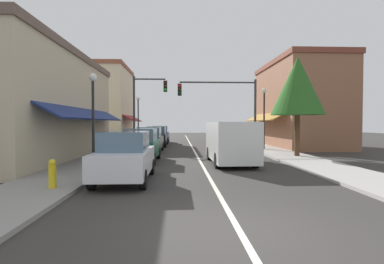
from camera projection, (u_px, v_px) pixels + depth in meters
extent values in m
plane|color=#33302D|center=(193.00, 149.00, 23.62)|extent=(80.00, 80.00, 0.00)
cube|color=gray|center=(123.00, 149.00, 23.37)|extent=(2.60, 56.00, 0.12)
cube|color=#A39E99|center=(262.00, 148.00, 23.87)|extent=(2.60, 56.00, 0.12)
cube|color=silver|center=(193.00, 149.00, 23.62)|extent=(0.14, 52.00, 0.01)
cube|color=#BCAD8E|center=(45.00, 109.00, 17.15)|extent=(4.02, 14.00, 5.76)
cube|color=brown|center=(45.00, 55.00, 17.05)|extent=(4.22, 14.20, 0.40)
cube|color=slate|center=(80.00, 135.00, 17.28)|extent=(0.08, 10.64, 1.80)
cube|color=navy|center=(91.00, 114.00, 17.27)|extent=(1.27, 11.76, 0.73)
cube|color=slate|center=(58.00, 79.00, 14.12)|extent=(0.08, 1.10, 1.30)
cube|color=slate|center=(95.00, 92.00, 20.27)|extent=(0.08, 1.10, 1.30)
cube|color=#8E5B42|center=(299.00, 107.00, 25.94)|extent=(5.05, 10.00, 6.98)
cube|color=brown|center=(300.00, 64.00, 25.83)|extent=(5.25, 10.20, 0.40)
cube|color=slate|center=(271.00, 131.00, 25.89)|extent=(0.08, 7.60, 1.80)
cube|color=olive|center=(264.00, 117.00, 25.83)|extent=(1.27, 8.40, 0.73)
cube|color=slate|center=(280.00, 86.00, 23.58)|extent=(0.08, 1.10, 1.30)
cube|color=slate|center=(264.00, 92.00, 27.98)|extent=(0.08, 1.10, 1.30)
cube|color=beige|center=(109.00, 106.00, 33.09)|extent=(4.06, 8.00, 7.88)
cube|color=brown|center=(109.00, 69.00, 32.97)|extent=(4.26, 8.20, 0.40)
cube|color=slate|center=(127.00, 129.00, 33.26)|extent=(0.08, 6.08, 1.80)
cube|color=maroon|center=(133.00, 118.00, 33.25)|extent=(1.27, 6.72, 0.73)
cube|color=slate|center=(124.00, 89.00, 31.37)|extent=(0.08, 1.10, 1.30)
cube|color=slate|center=(130.00, 92.00, 34.89)|extent=(0.08, 1.10, 1.30)
cube|color=silver|center=(125.00, 161.00, 10.59)|extent=(1.73, 4.11, 0.80)
cube|color=slate|center=(125.00, 141.00, 10.47)|extent=(1.53, 2.01, 0.66)
cylinder|color=black|center=(112.00, 167.00, 11.92)|extent=(0.20, 0.62, 0.62)
cylinder|color=black|center=(151.00, 167.00, 11.99)|extent=(0.20, 0.62, 0.62)
cylinder|color=black|center=(92.00, 180.00, 9.22)|extent=(0.20, 0.62, 0.62)
cylinder|color=black|center=(143.00, 179.00, 9.29)|extent=(0.20, 0.62, 0.62)
cube|color=#0F4C33|center=(141.00, 149.00, 15.86)|extent=(1.82, 4.14, 0.80)
cube|color=slate|center=(141.00, 135.00, 15.74)|extent=(1.57, 2.04, 0.66)
cylinder|color=black|center=(131.00, 153.00, 17.21)|extent=(0.22, 0.62, 0.62)
cylinder|color=black|center=(158.00, 153.00, 17.24)|extent=(0.22, 0.62, 0.62)
cylinder|color=black|center=(121.00, 159.00, 14.51)|extent=(0.22, 0.62, 0.62)
cylinder|color=black|center=(153.00, 159.00, 14.54)|extent=(0.22, 0.62, 0.62)
cube|color=#4C5156|center=(150.00, 142.00, 21.12)|extent=(1.76, 4.12, 0.80)
cube|color=slate|center=(149.00, 132.00, 20.99)|extent=(1.54, 2.02, 0.66)
cylinder|color=black|center=(141.00, 146.00, 22.45)|extent=(0.21, 0.62, 0.62)
cylinder|color=black|center=(162.00, 146.00, 22.51)|extent=(0.21, 0.62, 0.62)
cylinder|color=black|center=(135.00, 150.00, 19.75)|extent=(0.21, 0.62, 0.62)
cylinder|color=black|center=(159.00, 149.00, 19.80)|extent=(0.21, 0.62, 0.62)
cube|color=black|center=(157.00, 138.00, 26.43)|extent=(1.73, 4.11, 0.80)
cube|color=slate|center=(157.00, 130.00, 26.31)|extent=(1.53, 2.01, 0.66)
cylinder|color=black|center=(149.00, 142.00, 27.75)|extent=(0.20, 0.62, 0.62)
cylinder|color=black|center=(166.00, 142.00, 27.83)|extent=(0.20, 0.62, 0.62)
cylinder|color=black|center=(146.00, 144.00, 25.05)|extent=(0.20, 0.62, 0.62)
cylinder|color=black|center=(165.00, 144.00, 25.13)|extent=(0.20, 0.62, 0.62)
cube|color=navy|center=(160.00, 136.00, 30.81)|extent=(1.76, 4.12, 0.80)
cube|color=slate|center=(160.00, 129.00, 30.69)|extent=(1.54, 2.01, 0.66)
cylinder|color=black|center=(154.00, 139.00, 32.15)|extent=(0.21, 0.62, 0.62)
cylinder|color=black|center=(168.00, 139.00, 32.20)|extent=(0.21, 0.62, 0.62)
cylinder|color=black|center=(151.00, 141.00, 29.44)|extent=(0.21, 0.62, 0.62)
cylinder|color=black|center=(167.00, 141.00, 29.50)|extent=(0.21, 0.62, 0.62)
cube|color=silver|center=(230.00, 141.00, 15.18)|extent=(2.02, 5.02, 1.90)
cube|color=slate|center=(223.00, 131.00, 17.56)|extent=(1.73, 0.29, 0.84)
cube|color=black|center=(222.00, 150.00, 17.78)|extent=(1.86, 0.22, 0.24)
cylinder|color=black|center=(209.00, 154.00, 16.70)|extent=(0.25, 0.72, 0.72)
cylinder|color=black|center=(241.00, 153.00, 16.80)|extent=(0.25, 0.72, 0.72)
cylinder|color=black|center=(217.00, 160.00, 13.61)|extent=(0.25, 0.72, 0.72)
cylinder|color=black|center=(255.00, 160.00, 13.71)|extent=(0.25, 0.72, 0.72)
cylinder|color=#333333|center=(255.00, 115.00, 23.20)|extent=(0.18, 0.18, 5.45)
cylinder|color=#333333|center=(218.00, 82.00, 22.99)|extent=(5.87, 0.12, 0.12)
cube|color=black|center=(180.00, 90.00, 22.70)|extent=(0.30, 0.24, 0.90)
sphere|color=red|center=(180.00, 86.00, 22.56)|extent=(0.20, 0.20, 0.20)
sphere|color=#3D2D0C|center=(180.00, 90.00, 22.57)|extent=(0.20, 0.20, 0.20)
sphere|color=#0C3316|center=(180.00, 93.00, 22.57)|extent=(0.20, 0.20, 0.20)
cylinder|color=#333333|center=(134.00, 112.00, 24.46)|extent=(0.18, 0.18, 5.92)
cylinder|color=#333333|center=(150.00, 79.00, 24.44)|extent=(2.57, 0.12, 0.12)
cube|color=black|center=(165.00, 86.00, 24.34)|extent=(0.30, 0.24, 0.90)
sphere|color=#420F0F|center=(165.00, 83.00, 24.20)|extent=(0.20, 0.20, 0.20)
sphere|color=#3D2D0C|center=(165.00, 86.00, 24.21)|extent=(0.20, 0.20, 0.20)
sphere|color=green|center=(165.00, 90.00, 24.22)|extent=(0.20, 0.20, 0.20)
cylinder|color=black|center=(93.00, 124.00, 13.87)|extent=(0.12, 0.12, 4.01)
sphere|color=white|center=(93.00, 77.00, 13.80)|extent=(0.36, 0.36, 0.36)
cylinder|color=black|center=(264.00, 122.00, 22.15)|extent=(0.12, 0.12, 4.28)
sphere|color=white|center=(264.00, 91.00, 22.08)|extent=(0.36, 0.36, 0.36)
cylinder|color=black|center=(138.00, 122.00, 28.65)|extent=(0.12, 0.12, 4.24)
sphere|color=white|center=(138.00, 99.00, 28.58)|extent=(0.36, 0.36, 0.36)
cylinder|color=#4C331E|center=(297.00, 132.00, 17.75)|extent=(0.30, 0.30, 3.03)
cone|color=#285B21|center=(298.00, 86.00, 17.67)|extent=(3.14, 3.14, 3.46)
cylinder|color=gold|center=(52.00, 176.00, 8.94)|extent=(0.22, 0.22, 0.70)
sphere|color=gold|center=(52.00, 162.00, 8.93)|extent=(0.20, 0.20, 0.20)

